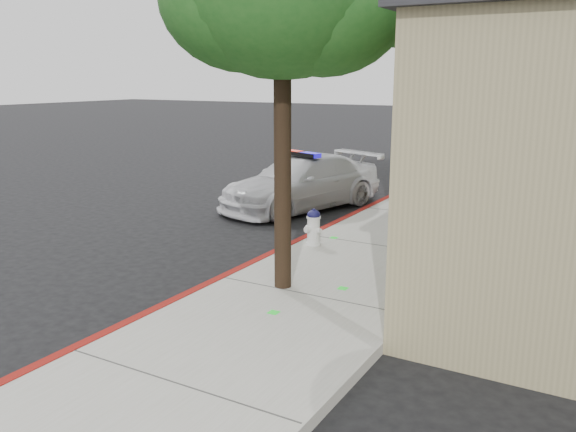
# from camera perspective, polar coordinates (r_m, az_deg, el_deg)

# --- Properties ---
(ground) EXTENTS (120.00, 120.00, 0.00)m
(ground) POSITION_cam_1_polar(r_m,az_deg,el_deg) (9.75, -6.66, -6.58)
(ground) COLOR black
(ground) RESTS_ON ground
(sidewalk) EXTENTS (3.20, 60.00, 0.15)m
(sidewalk) POSITION_cam_1_polar(r_m,az_deg,el_deg) (11.51, 8.80, -3.15)
(sidewalk) COLOR gray
(sidewalk) RESTS_ON ground
(red_curb) EXTENTS (0.14, 60.00, 0.16)m
(red_curb) POSITION_cam_1_polar(r_m,az_deg,el_deg) (12.12, 2.00, -2.14)
(red_curb) COLOR maroon
(red_curb) RESTS_ON ground
(police_car) EXTENTS (3.24, 4.96, 1.46)m
(police_car) POSITION_cam_1_polar(r_m,az_deg,el_deg) (15.12, 1.31, 3.24)
(police_car) COLOR silver
(police_car) RESTS_ON ground
(fire_hydrant) EXTENTS (0.40, 0.35, 0.70)m
(fire_hydrant) POSITION_cam_1_polar(r_m,az_deg,el_deg) (11.32, 2.44, -1.05)
(fire_hydrant) COLOR silver
(fire_hydrant) RESTS_ON sidewalk
(street_tree_far) EXTENTS (3.08, 2.91, 5.50)m
(street_tree_far) POSITION_cam_1_polar(r_m,az_deg,el_deg) (21.95, 17.92, 15.20)
(street_tree_far) COLOR black
(street_tree_far) RESTS_ON sidewalk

